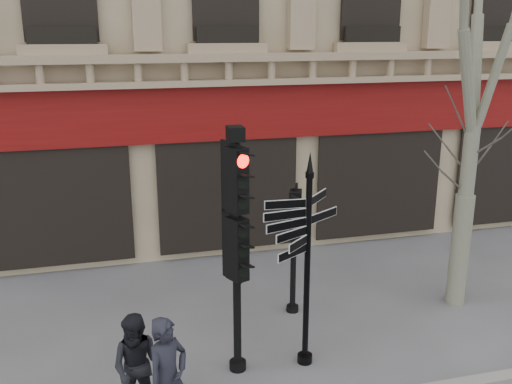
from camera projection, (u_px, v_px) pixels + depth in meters
ground at (289, 362)px, 9.72m from camera, size 80.00×80.00×0.00m
fingerpost at (308, 226)px, 9.04m from camera, size 1.99×1.99×3.67m
traffic_signal_main at (236, 223)px, 8.81m from camera, size 0.54×0.48×4.09m
traffic_signal_secondary at (294, 228)px, 10.98m from camera, size 0.51×0.45×2.54m
pedestrian_a at (168, 379)px, 7.73m from camera, size 0.79×0.74×1.81m
pedestrian_b at (138, 368)px, 8.14m from camera, size 0.95×0.84×1.63m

